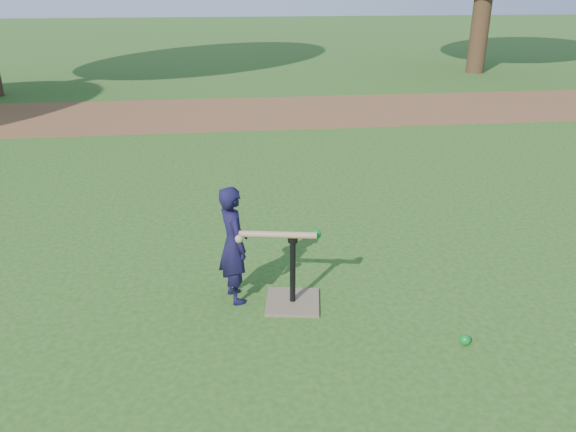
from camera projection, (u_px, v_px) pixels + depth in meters
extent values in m
plane|color=#285116|center=(343.00, 317.00, 4.41)|extent=(80.00, 80.00, 0.00)
cube|color=brown|center=(262.00, 112.00, 11.26)|extent=(24.00, 3.00, 0.01)
imported|color=black|center=(233.00, 245.00, 4.49)|extent=(0.33, 0.41, 0.98)
sphere|color=#0B7E22|center=(465.00, 340.00, 4.06)|extent=(0.08, 0.08, 0.08)
cube|color=#75634A|center=(293.00, 302.00, 4.60)|extent=(0.50, 0.50, 0.02)
cylinder|color=black|center=(293.00, 271.00, 4.49)|extent=(0.05, 0.05, 0.55)
cylinder|color=black|center=(293.00, 238.00, 4.37)|extent=(0.08, 0.08, 0.06)
cylinder|color=tan|center=(278.00, 235.00, 4.32)|extent=(0.60, 0.16, 0.05)
sphere|color=tan|center=(239.00, 239.00, 4.25)|extent=(0.06, 0.06, 0.06)
sphere|color=#0B7E22|center=(316.00, 234.00, 4.38)|extent=(0.08, 0.08, 0.08)
cylinder|color=#382316|center=(482.00, 9.00, 15.47)|extent=(0.50, 0.50, 3.42)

